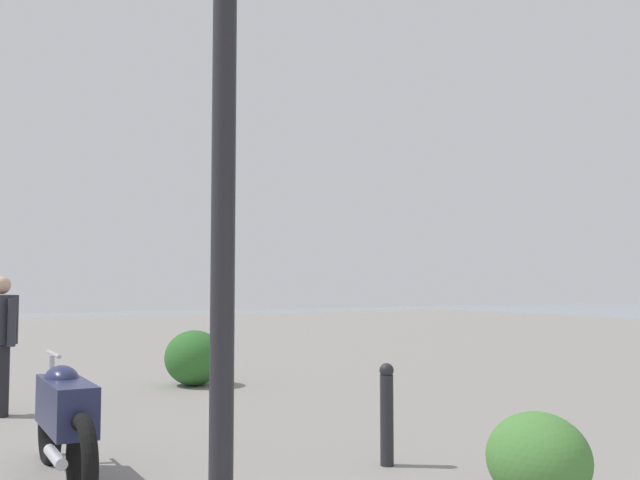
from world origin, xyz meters
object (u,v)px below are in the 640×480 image
pedestrian (0,335)px  bollard_mid (387,412)px  motorcycle (64,419)px  lamppost (224,117)px

pedestrian → bollard_mid: bearing=-145.6°
pedestrian → bollard_mid: (-4.22, -2.89, -0.52)m
motorcycle → bollard_mid: motorcycle is taller
lamppost → bollard_mid: 3.36m
bollard_mid → motorcycle: bearing=71.8°
bollard_mid → pedestrian: bearing=34.4°
pedestrian → bollard_mid: 5.14m
motorcycle → bollard_mid: bearing=-108.2°
motorcycle → lamppost: bearing=-168.3°
lamppost → motorcycle: (2.38, 0.49, -2.08)m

